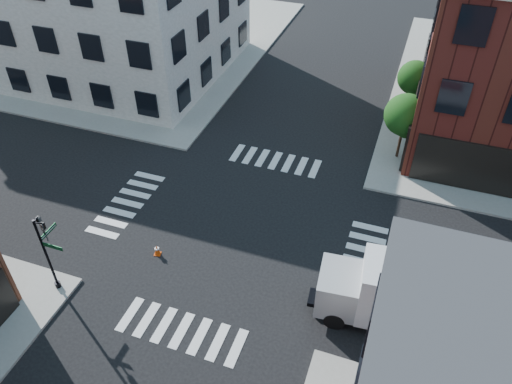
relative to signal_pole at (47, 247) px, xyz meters
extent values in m
plane|color=black|center=(6.72, 6.68, -2.86)|extent=(120.00, 120.00, 0.00)
cube|color=gray|center=(-14.28, 27.68, -2.78)|extent=(30.00, 30.00, 0.15)
cube|color=#BAB6AA|center=(-12.28, 22.68, 2.64)|extent=(22.00, 16.00, 11.00)
cylinder|color=black|center=(14.22, 16.68, -1.97)|extent=(0.18, 0.18, 1.47)
cylinder|color=black|center=(14.22, 16.68, -1.24)|extent=(0.12, 0.12, 1.47)
sphere|color=#16390F|center=(14.22, 16.68, 0.44)|extent=(2.69, 2.69, 2.69)
sphere|color=#16390F|center=(14.47, 16.58, -0.10)|extent=(1.85, 1.85, 1.85)
cylinder|color=black|center=(14.22, 22.68, -2.04)|extent=(0.18, 0.18, 1.33)
cylinder|color=black|center=(14.22, 22.68, -1.38)|extent=(0.12, 0.12, 1.33)
sphere|color=#16390F|center=(14.22, 22.68, 0.14)|extent=(2.43, 2.43, 2.43)
sphere|color=#16390F|center=(14.47, 22.58, -0.35)|extent=(1.67, 1.67, 1.67)
cylinder|color=black|center=(-0.08, -0.12, -0.56)|extent=(0.12, 0.12, 4.60)
cylinder|color=black|center=(-0.08, -0.12, -2.56)|extent=(0.28, 0.28, 0.30)
cube|color=#053819|center=(0.47, -0.12, 0.29)|extent=(1.10, 0.03, 0.22)
cube|color=#053819|center=(-0.08, 0.43, 0.54)|extent=(0.03, 1.10, 0.22)
imported|color=black|center=(0.27, -0.02, 1.04)|extent=(0.22, 0.18, 1.10)
imported|color=black|center=(-0.18, 0.23, 1.04)|extent=(0.18, 0.22, 1.10)
cube|color=silver|center=(16.76, 3.58, -0.83)|extent=(5.79, 2.91, 2.99)
cube|color=maroon|center=(16.88, 2.36, -0.83)|extent=(2.12, 0.23, 0.67)
cube|color=maroon|center=(16.65, 4.80, -0.83)|extent=(2.12, 0.23, 0.67)
cube|color=#A3A3A5|center=(13.12, 3.25, -1.36)|extent=(2.13, 2.48, 1.93)
cube|color=black|center=(12.20, 3.17, -1.03)|extent=(0.26, 1.83, 0.87)
cube|color=black|center=(15.61, 3.48, -2.38)|extent=(7.77, 1.66, 0.24)
cylinder|color=black|center=(13.21, 2.24, -2.38)|extent=(0.99, 0.42, 0.96)
cylinder|color=black|center=(13.02, 4.26, -2.38)|extent=(0.99, 0.42, 0.96)
cylinder|color=black|center=(16.66, 2.56, -2.38)|extent=(0.99, 0.42, 0.96)
cylinder|color=black|center=(16.48, 4.57, -2.38)|extent=(0.99, 0.42, 0.96)
cylinder|color=black|center=(18.97, 2.77, -2.38)|extent=(0.99, 0.42, 0.96)
cylinder|color=black|center=(18.78, 4.78, -2.38)|extent=(0.99, 0.42, 0.96)
cube|color=#D64309|center=(3.41, 3.57, -2.84)|extent=(0.41, 0.41, 0.04)
cone|color=#D64309|center=(3.41, 3.57, -2.54)|extent=(0.39, 0.39, 0.64)
cylinder|color=white|center=(3.41, 3.57, -2.45)|extent=(0.25, 0.25, 0.07)
camera|label=1|loc=(14.44, -11.89, 16.59)|focal=35.00mm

